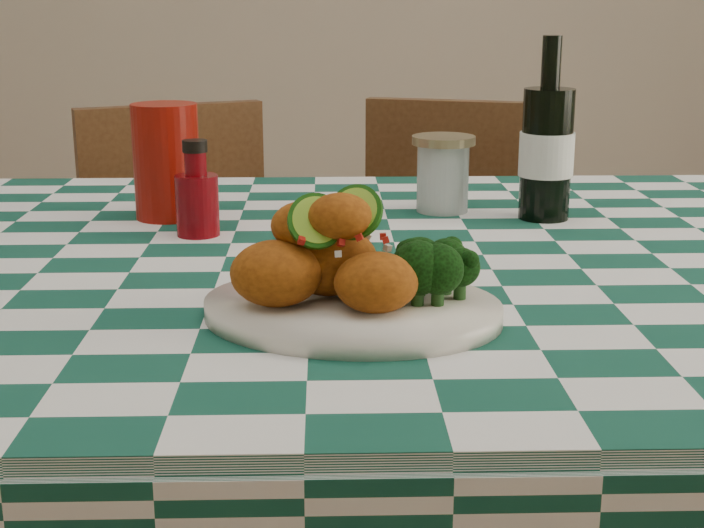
{
  "coord_description": "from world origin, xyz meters",
  "views": [
    {
      "loc": [
        0.02,
        -1.13,
        1.09
      ],
      "look_at": [
        0.04,
        -0.23,
        0.84
      ],
      "focal_mm": 50.0,
      "sensor_mm": 36.0,
      "label": 1
    }
  ],
  "objects_px": {
    "ketchup_bottle": "(197,188)",
    "wooden_chair_right": "(441,334)",
    "plate": "(352,310)",
    "wooden_chair_left": "(202,327)",
    "fried_chicken_pile": "(340,248)",
    "beer_bottle": "(548,129)",
    "red_tumbler": "(166,161)",
    "mason_jar": "(443,174)"
  },
  "relations": [
    {
      "from": "fried_chicken_pile",
      "to": "red_tumbler",
      "type": "xyz_separation_m",
      "value": [
        -0.23,
        0.45,
        0.01
      ]
    },
    {
      "from": "fried_chicken_pile",
      "to": "ketchup_bottle",
      "type": "xyz_separation_m",
      "value": [
        -0.18,
        0.34,
        -0.01
      ]
    },
    {
      "from": "plate",
      "to": "wooden_chair_left",
      "type": "xyz_separation_m",
      "value": [
        -0.28,
        1.0,
        -0.36
      ]
    },
    {
      "from": "wooden_chair_right",
      "to": "mason_jar",
      "type": "bearing_deg",
      "value": -80.2
    },
    {
      "from": "red_tumbler",
      "to": "mason_jar",
      "type": "bearing_deg",
      "value": 4.59
    },
    {
      "from": "plate",
      "to": "ketchup_bottle",
      "type": "bearing_deg",
      "value": 118.82
    },
    {
      "from": "ketchup_bottle",
      "to": "wooden_chair_left",
      "type": "xyz_separation_m",
      "value": [
        -0.09,
        0.66,
        -0.42
      ]
    },
    {
      "from": "plate",
      "to": "wooden_chair_right",
      "type": "distance_m",
      "value": 1.01
    },
    {
      "from": "red_tumbler",
      "to": "wooden_chair_right",
      "type": "distance_m",
      "value": 0.78
    },
    {
      "from": "plate",
      "to": "wooden_chair_left",
      "type": "relative_size",
      "value": 0.33
    },
    {
      "from": "fried_chicken_pile",
      "to": "beer_bottle",
      "type": "relative_size",
      "value": 0.66
    },
    {
      "from": "fried_chicken_pile",
      "to": "mason_jar",
      "type": "relative_size",
      "value": 1.51
    },
    {
      "from": "red_tumbler",
      "to": "wooden_chair_right",
      "type": "relative_size",
      "value": 0.18
    },
    {
      "from": "mason_jar",
      "to": "red_tumbler",
      "type": "bearing_deg",
      "value": -175.41
    },
    {
      "from": "mason_jar",
      "to": "wooden_chair_right",
      "type": "distance_m",
      "value": 0.6
    },
    {
      "from": "beer_bottle",
      "to": "ketchup_bottle",
      "type": "bearing_deg",
      "value": -169.71
    },
    {
      "from": "beer_bottle",
      "to": "red_tumbler",
      "type": "bearing_deg",
      "value": 177.88
    },
    {
      "from": "wooden_chair_left",
      "to": "wooden_chair_right",
      "type": "height_order",
      "value": "wooden_chair_right"
    },
    {
      "from": "mason_jar",
      "to": "ketchup_bottle",
      "type": "bearing_deg",
      "value": -157.85
    },
    {
      "from": "ketchup_bottle",
      "to": "wooden_chair_left",
      "type": "relative_size",
      "value": 0.14
    },
    {
      "from": "plate",
      "to": "wooden_chair_right",
      "type": "relative_size",
      "value": 0.33
    },
    {
      "from": "red_tumbler",
      "to": "wooden_chair_left",
      "type": "bearing_deg",
      "value": 93.52
    },
    {
      "from": "plate",
      "to": "mason_jar",
      "type": "distance_m",
      "value": 0.5
    },
    {
      "from": "fried_chicken_pile",
      "to": "wooden_chair_left",
      "type": "distance_m",
      "value": 1.12
    },
    {
      "from": "beer_bottle",
      "to": "mason_jar",
      "type": "bearing_deg",
      "value": 159.63
    },
    {
      "from": "fried_chicken_pile",
      "to": "ketchup_bottle",
      "type": "distance_m",
      "value": 0.39
    },
    {
      "from": "mason_jar",
      "to": "beer_bottle",
      "type": "distance_m",
      "value": 0.16
    },
    {
      "from": "ketchup_bottle",
      "to": "wooden_chair_right",
      "type": "xyz_separation_m",
      "value": [
        0.39,
        0.58,
        -0.41
      ]
    },
    {
      "from": "ketchup_bottle",
      "to": "wooden_chair_left",
      "type": "bearing_deg",
      "value": 97.6
    },
    {
      "from": "ketchup_bottle",
      "to": "wooden_chair_right",
      "type": "bearing_deg",
      "value": 55.8
    },
    {
      "from": "plate",
      "to": "wooden_chair_left",
      "type": "distance_m",
      "value": 1.1
    },
    {
      "from": "red_tumbler",
      "to": "beer_bottle",
      "type": "height_order",
      "value": "beer_bottle"
    },
    {
      "from": "plate",
      "to": "beer_bottle",
      "type": "distance_m",
      "value": 0.53
    },
    {
      "from": "fried_chicken_pile",
      "to": "ketchup_bottle",
      "type": "height_order",
      "value": "same"
    },
    {
      "from": "plate",
      "to": "wooden_chair_right",
      "type": "xyz_separation_m",
      "value": [
        0.2,
        0.92,
        -0.36
      ]
    },
    {
      "from": "wooden_chair_left",
      "to": "wooden_chair_right",
      "type": "bearing_deg",
      "value": -32.27
    },
    {
      "from": "fried_chicken_pile",
      "to": "beer_bottle",
      "type": "xyz_separation_m",
      "value": [
        0.29,
        0.43,
        0.05
      ]
    },
    {
      "from": "plate",
      "to": "wooden_chair_right",
      "type": "height_order",
      "value": "wooden_chair_right"
    },
    {
      "from": "ketchup_bottle",
      "to": "mason_jar",
      "type": "relative_size",
      "value": 1.14
    },
    {
      "from": "mason_jar",
      "to": "beer_bottle",
      "type": "relative_size",
      "value": 0.44
    },
    {
      "from": "fried_chicken_pile",
      "to": "red_tumbler",
      "type": "distance_m",
      "value": 0.51
    },
    {
      "from": "ketchup_bottle",
      "to": "beer_bottle",
      "type": "relative_size",
      "value": 0.5
    }
  ]
}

